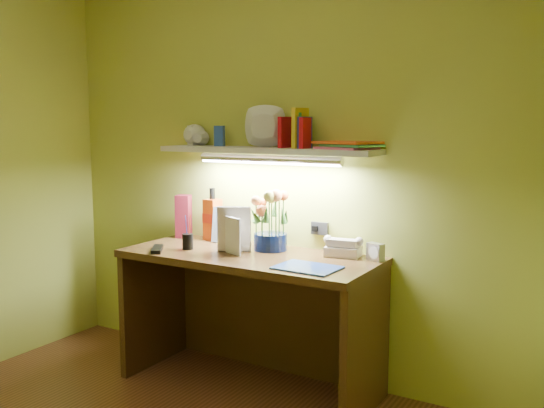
% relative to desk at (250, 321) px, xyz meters
% --- Properties ---
extents(desk, '(1.40, 0.60, 0.75)m').
position_rel_desk_xyz_m(desk, '(0.00, 0.00, 0.00)').
color(desk, '#371D0F').
rests_on(desk, ground).
extents(flower_bouquet, '(0.23, 0.23, 0.33)m').
position_rel_desk_xyz_m(flower_bouquet, '(0.05, 0.14, 0.54)').
color(flower_bouquet, '#08133B').
rests_on(flower_bouquet, desk).
extents(telephone, '(0.20, 0.16, 0.11)m').
position_rel_desk_xyz_m(telephone, '(0.46, 0.20, 0.43)').
color(telephone, beige).
rests_on(telephone, desk).
extents(desk_clock, '(0.10, 0.07, 0.09)m').
position_rel_desk_xyz_m(desk_clock, '(0.65, 0.19, 0.42)').
color(desk_clock, '#B2B2B7').
rests_on(desk_clock, desk).
extents(whisky_bottle, '(0.09, 0.09, 0.32)m').
position_rel_desk_xyz_m(whisky_bottle, '(-0.40, 0.22, 0.53)').
color(whisky_bottle, '#C7420E').
rests_on(whisky_bottle, desk).
extents(whisky_box, '(0.11, 0.11, 0.26)m').
position_rel_desk_xyz_m(whisky_box, '(-0.60, 0.19, 0.51)').
color(whisky_box, maroon).
rests_on(whisky_box, desk).
extents(pen_cup, '(0.08, 0.08, 0.15)m').
position_rel_desk_xyz_m(pen_cup, '(-0.36, -0.07, 0.45)').
color(pen_cup, black).
rests_on(pen_cup, desk).
extents(art_card, '(0.21, 0.05, 0.21)m').
position_rel_desk_xyz_m(art_card, '(-0.26, 0.19, 0.48)').
color(art_card, white).
rests_on(art_card, desk).
extents(tv_remote, '(0.15, 0.18, 0.02)m').
position_rel_desk_xyz_m(tv_remote, '(-0.48, -0.20, 0.39)').
color(tv_remote, black).
rests_on(tv_remote, desk).
extents(blue_folder, '(0.31, 0.23, 0.01)m').
position_rel_desk_xyz_m(blue_folder, '(0.42, -0.14, 0.38)').
color(blue_folder, '#284AA8').
rests_on(blue_folder, desk).
extents(desk_book_a, '(0.18, 0.09, 0.25)m').
position_rel_desk_xyz_m(desk_book_a, '(-0.19, -0.03, 0.50)').
color(desk_book_a, beige).
rests_on(desk_book_a, desk).
extents(desk_book_b, '(0.14, 0.07, 0.20)m').
position_rel_desk_xyz_m(desk_book_b, '(-0.14, -0.02, 0.48)').
color(desk_book_b, silver).
rests_on(desk_book_b, desk).
extents(wall_shelf, '(1.32, 0.34, 0.24)m').
position_rel_desk_xyz_m(wall_shelf, '(-0.00, 0.18, 0.96)').
color(wall_shelf, silver).
rests_on(wall_shelf, ground).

